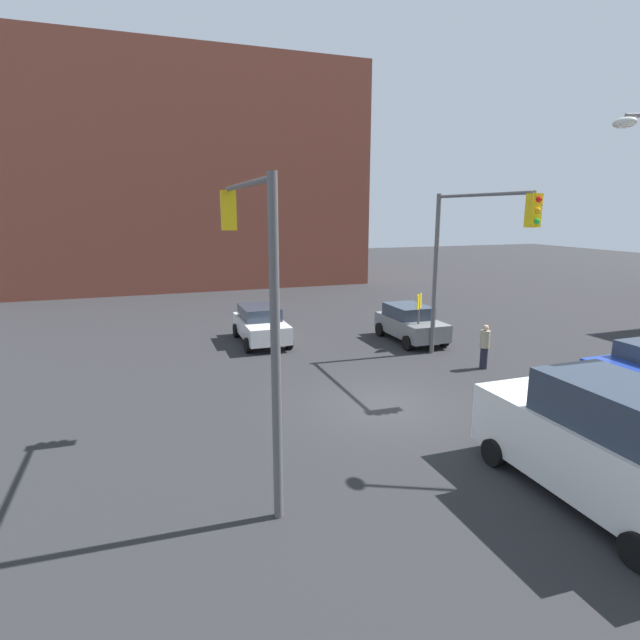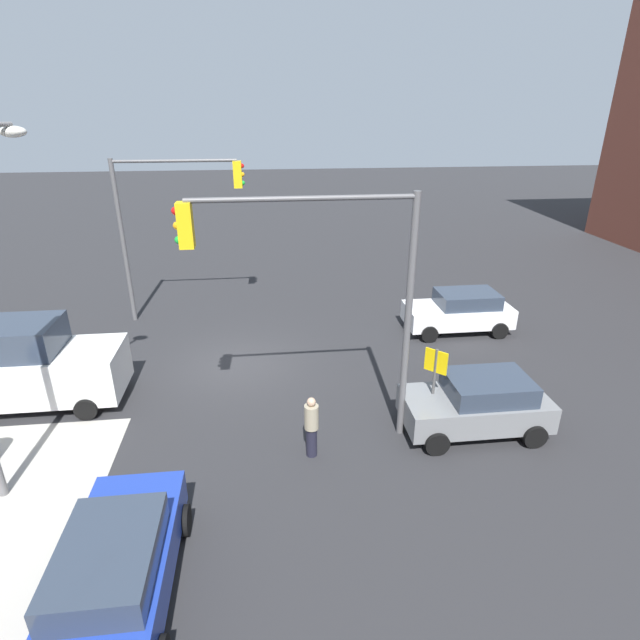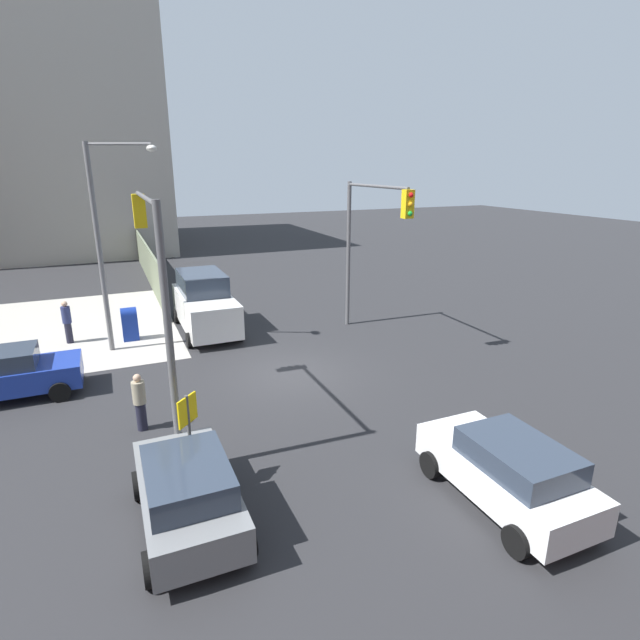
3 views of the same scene
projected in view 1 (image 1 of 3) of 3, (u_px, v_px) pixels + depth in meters
The scene contains 9 objects.
ground_plane at pixel (383, 405), 15.36m from camera, with size 120.00×120.00×0.00m, color #28282B.
building_brick_west at pixel (178, 179), 41.90m from camera, with size 16.00×28.00×16.96m.
traffic_signal_nw_corner at pixel (469, 245), 18.03m from camera, with size 5.53×0.36×6.50m.
traffic_signal_se_corner at pixel (252, 271), 10.50m from camera, with size 5.00×0.36×6.50m.
warning_sign_two_way at pixel (419, 311), 21.39m from camera, with size 0.48×0.48×2.40m.
hatchback_white at pixel (261, 324), 22.47m from camera, with size 4.10×2.02×1.62m.
hatchback_gray at pixel (410, 323), 22.74m from camera, with size 3.88×2.02×1.62m.
van_white_delivery at pixel (603, 443), 9.99m from camera, with size 5.40×2.32×2.62m.
pedestrian_waiting at pixel (485, 346), 18.70m from camera, with size 0.36×0.36×1.69m.
Camera 1 is at (12.97, -6.63, 5.84)m, focal length 28.00 mm.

